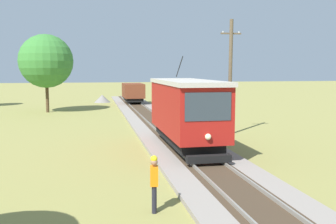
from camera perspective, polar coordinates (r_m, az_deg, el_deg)
name	(u,v)px	position (r m, az deg, el deg)	size (l,w,h in m)	color
red_tram	(186,110)	(20.43, 2.73, 0.27)	(2.60, 8.54, 4.79)	maroon
freight_car	(133,92)	(47.41, -5.27, 2.99)	(2.40, 5.20, 2.31)	brown
utility_pole_mid	(230,76)	(25.51, 9.34, 5.29)	(1.40, 0.39, 7.63)	brown
gravel_pile	(102,99)	(51.31, -9.86, 2.00)	(2.19, 2.19, 1.01)	gray
track_worker	(154,181)	(11.77, -2.09, -10.35)	(0.30, 0.41, 1.78)	black
tree_left_far	(46,61)	(40.58, -17.88, 7.29)	(5.42, 5.42, 7.92)	#4C3823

